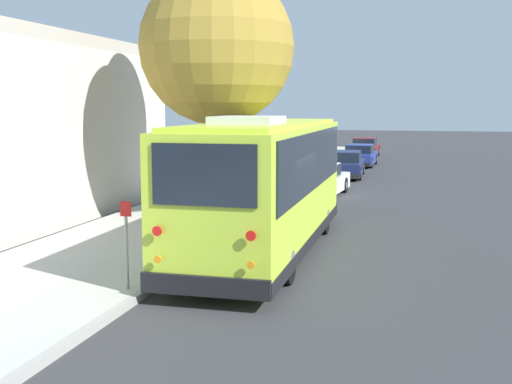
# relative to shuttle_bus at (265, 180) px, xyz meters

# --- Properties ---
(ground_plane) EXTENTS (160.00, 160.00, 0.00)m
(ground_plane) POSITION_rel_shuttle_bus_xyz_m (-1.23, -0.23, -1.79)
(ground_plane) COLOR #333335
(sidewalk_slab) EXTENTS (80.00, 4.47, 0.15)m
(sidewalk_slab) POSITION_rel_shuttle_bus_xyz_m (-1.23, 3.62, -1.72)
(sidewalk_slab) COLOR #B2AFA8
(sidewalk_slab) RESTS_ON ground
(curb_strip) EXTENTS (80.00, 0.14, 0.15)m
(curb_strip) POSITION_rel_shuttle_bus_xyz_m (-1.23, 1.32, -1.72)
(curb_strip) COLOR #9D9A94
(curb_strip) RESTS_ON ground
(shuttle_bus) EXTENTS (9.38, 2.72, 3.36)m
(shuttle_bus) POSITION_rel_shuttle_bus_xyz_m (0.00, 0.00, 0.00)
(shuttle_bus) COLOR #BCDB38
(shuttle_bus) RESTS_ON ground
(parked_sedan_white) EXTENTS (4.75, 2.02, 1.29)m
(parked_sedan_white) POSITION_rel_shuttle_bus_xyz_m (10.08, 0.36, -1.19)
(parked_sedan_white) COLOR silver
(parked_sedan_white) RESTS_ON ground
(parked_sedan_navy) EXTENTS (4.70, 1.90, 1.31)m
(parked_sedan_navy) POSITION_rel_shuttle_bus_xyz_m (17.36, 0.16, -1.18)
(parked_sedan_navy) COLOR #19234C
(parked_sedan_navy) RESTS_ON ground
(parked_sedan_blue) EXTENTS (4.27, 1.86, 1.28)m
(parked_sedan_blue) POSITION_rel_shuttle_bus_xyz_m (23.53, 0.05, -1.20)
(parked_sedan_blue) COLOR navy
(parked_sedan_blue) RESTS_ON ground
(parked_sedan_maroon) EXTENTS (4.41, 1.83, 1.33)m
(parked_sedan_maroon) POSITION_rel_shuttle_bus_xyz_m (30.44, 0.39, -1.17)
(parked_sedan_maroon) COLOR maroon
(parked_sedan_maroon) RESTS_ON ground
(street_tree) EXTENTS (4.60, 4.60, 8.13)m
(street_tree) POSITION_rel_shuttle_bus_xyz_m (3.62, 2.36, 3.80)
(street_tree) COLOR brown
(street_tree) RESTS_ON sidewalk_slab
(sign_post_near) EXTENTS (0.06, 0.22, 1.67)m
(sign_post_near) POSITION_rel_shuttle_bus_xyz_m (-4.17, 1.63, -0.78)
(sign_post_near) COLOR gray
(sign_post_near) RESTS_ON sidewalk_slab
(sign_post_far) EXTENTS (0.06, 0.22, 1.63)m
(sign_post_far) POSITION_rel_shuttle_bus_xyz_m (-2.61, 1.63, -0.80)
(sign_post_far) COLOR gray
(sign_post_far) RESTS_ON sidewalk_slab
(fire_hydrant) EXTENTS (0.22, 0.22, 0.81)m
(fire_hydrant) POSITION_rel_shuttle_bus_xyz_m (7.02, 1.71, -1.24)
(fire_hydrant) COLOR gold
(fire_hydrant) RESTS_ON sidewalk_slab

